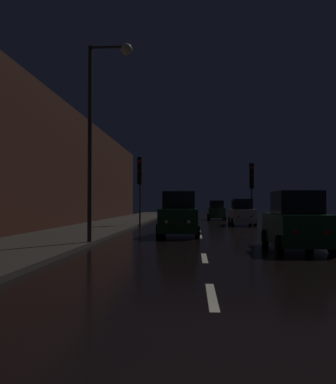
% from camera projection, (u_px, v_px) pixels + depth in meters
% --- Properties ---
extents(ground, '(25.10, 84.00, 0.02)m').
position_uv_depth(ground, '(198.00, 227.00, 28.75)').
color(ground, black).
extents(sidewalk_left, '(4.40, 84.00, 0.15)m').
position_uv_depth(sidewalk_left, '(106.00, 226.00, 29.14)').
color(sidewalk_left, '#38332B').
rests_on(sidewalk_left, ground).
extents(building_facade_left, '(0.80, 63.00, 8.18)m').
position_uv_depth(building_facade_left, '(52.00, 163.00, 25.91)').
color(building_facade_left, '#472319').
rests_on(building_facade_left, ground).
extents(lane_centerline, '(0.16, 35.39, 0.01)m').
position_uv_depth(lane_centerline, '(200.00, 233.00, 22.95)').
color(lane_centerline, beige).
rests_on(lane_centerline, ground).
extents(traffic_light_far_left, '(0.35, 0.48, 4.84)m').
position_uv_depth(traffic_light_far_left, '(140.00, 176.00, 29.47)').
color(traffic_light_far_left, '#38383A').
rests_on(traffic_light_far_left, ground).
extents(traffic_light_far_right, '(0.32, 0.47, 4.63)m').
position_uv_depth(traffic_light_far_right, '(252.00, 180.00, 31.95)').
color(traffic_light_far_right, '#38383A').
rests_on(traffic_light_far_right, ground).
extents(streetlamp_overhead, '(1.70, 0.44, 7.69)m').
position_uv_depth(streetlamp_overhead, '(101.00, 113.00, 16.10)').
color(streetlamp_overhead, '#2D2D30').
rests_on(streetlamp_overhead, ground).
extents(car_approaching_headlights, '(2.01, 4.36, 2.20)m').
position_uv_depth(car_approaching_headlights, '(179.00, 216.00, 21.08)').
color(car_approaching_headlights, '#0F3819').
rests_on(car_approaching_headlights, ground).
extents(car_distant_taillights, '(1.74, 3.76, 1.90)m').
position_uv_depth(car_distant_taillights, '(216.00, 211.00, 42.15)').
color(car_distant_taillights, '#0F3819').
rests_on(car_distant_taillights, ground).
extents(car_parked_right_far, '(1.78, 3.85, 1.94)m').
position_uv_depth(car_parked_right_far, '(242.00, 213.00, 31.44)').
color(car_parked_right_far, silver).
rests_on(car_parked_right_far, ground).
extents(car_parked_right_near, '(1.87, 4.04, 2.04)m').
position_uv_depth(car_parked_right_near, '(296.00, 223.00, 14.80)').
color(car_parked_right_near, '#0F3819').
rests_on(car_parked_right_near, ground).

